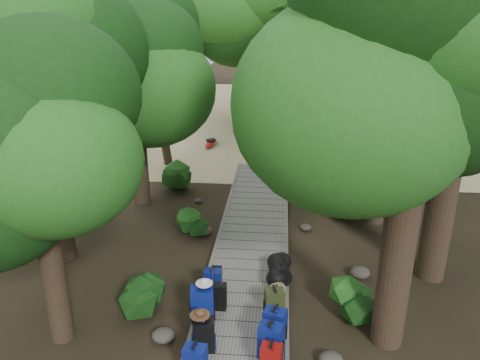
# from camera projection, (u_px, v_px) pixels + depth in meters

# --- Properties ---
(ground) EXTENTS (120.00, 120.00, 0.00)m
(ground) POSITION_uv_depth(u_px,v_px,m) (251.00, 254.00, 12.54)
(ground) COLOR #302618
(ground) RESTS_ON ground
(sand_beach) EXTENTS (40.00, 22.00, 0.02)m
(sand_beach) POSITION_uv_depth(u_px,v_px,m) (270.00, 117.00, 27.42)
(sand_beach) COLOR #CCBC8A
(sand_beach) RESTS_ON ground
(boardwalk) EXTENTS (2.00, 12.00, 0.12)m
(boardwalk) POSITION_uv_depth(u_px,v_px,m) (253.00, 234.00, 13.45)
(boardwalk) COLOR gray
(boardwalk) RESTS_ON ground
(backpack_left_b) EXTENTS (0.45, 0.36, 0.75)m
(backpack_left_b) POSITION_uv_depth(u_px,v_px,m) (204.00, 333.00, 8.79)
(backpack_left_b) COLOR black
(backpack_left_b) RESTS_ON boardwalk
(backpack_left_c) EXTENTS (0.51, 0.40, 0.86)m
(backpack_left_c) POSITION_uv_depth(u_px,v_px,m) (202.00, 302.00, 9.60)
(backpack_left_c) COLOR navy
(backpack_left_c) RESTS_ON boardwalk
(backpack_left_d) EXTENTS (0.40, 0.31, 0.59)m
(backpack_left_d) POSITION_uv_depth(u_px,v_px,m) (213.00, 279.00, 10.65)
(backpack_left_d) COLOR navy
(backpack_left_d) RESTS_ON boardwalk
(backpack_right_a) EXTENTS (0.40, 0.31, 0.66)m
(backpack_right_a) POSITION_uv_depth(u_px,v_px,m) (271.00, 358.00, 8.24)
(backpack_right_a) COLOR #910207
(backpack_right_a) RESTS_ON boardwalk
(backpack_right_b) EXTENTS (0.49, 0.40, 0.77)m
(backpack_right_b) POSITION_uv_depth(u_px,v_px,m) (271.00, 339.00, 8.62)
(backpack_right_b) COLOR navy
(backpack_right_b) RESTS_ON boardwalk
(backpack_right_c) EXTENTS (0.50, 0.42, 0.73)m
(backpack_right_c) POSITION_uv_depth(u_px,v_px,m) (275.00, 323.00, 9.08)
(backpack_right_c) COLOR navy
(backpack_right_c) RESTS_ON boardwalk
(backpack_right_d) EXTENTS (0.46, 0.38, 0.61)m
(backpack_right_d) POSITION_uv_depth(u_px,v_px,m) (274.00, 300.00, 9.87)
(backpack_right_d) COLOR #313716
(backpack_right_d) RESTS_ON boardwalk
(duffel_right_khaki) EXTENTS (0.42, 0.58, 0.36)m
(duffel_right_khaki) POSITION_uv_depth(u_px,v_px,m) (277.00, 296.00, 10.22)
(duffel_right_khaki) COLOR olive
(duffel_right_khaki) RESTS_ON boardwalk
(duffel_right_black) EXTENTS (0.61, 0.85, 0.49)m
(duffel_right_black) POSITION_uv_depth(u_px,v_px,m) (279.00, 270.00, 11.11)
(duffel_right_black) COLOR black
(duffel_right_black) RESTS_ON boardwalk
(suitcase_on_boardwalk) EXTENTS (0.39, 0.22, 0.60)m
(suitcase_on_boardwalk) POSITION_uv_depth(u_px,v_px,m) (217.00, 296.00, 10.01)
(suitcase_on_boardwalk) COLOR black
(suitcase_on_boardwalk) RESTS_ON boardwalk
(lone_suitcase_on_sand) EXTENTS (0.42, 0.29, 0.60)m
(lone_suitcase_on_sand) POSITION_uv_depth(u_px,v_px,m) (271.00, 154.00, 19.66)
(lone_suitcase_on_sand) COLOR black
(lone_suitcase_on_sand) RESTS_ON sand_beach
(hat_brown) EXTENTS (0.39, 0.39, 0.12)m
(hat_brown) POSITION_uv_depth(u_px,v_px,m) (200.00, 312.00, 8.68)
(hat_brown) COLOR #51351E
(hat_brown) RESTS_ON backpack_left_b
(hat_white) EXTENTS (0.35, 0.35, 0.12)m
(hat_white) POSITION_uv_depth(u_px,v_px,m) (204.00, 281.00, 9.46)
(hat_white) COLOR silver
(hat_white) RESTS_ON backpack_left_c
(kayak) EXTENTS (1.03, 3.52, 0.35)m
(kayak) POSITION_uv_depth(u_px,v_px,m) (211.00, 142.00, 21.86)
(kayak) COLOR #AC0E0F
(kayak) RESTS_ON sand_beach
(sun_lounger) EXTENTS (1.00, 1.88, 0.58)m
(sun_lounger) POSITION_uv_depth(u_px,v_px,m) (341.00, 148.00, 20.57)
(sun_lounger) COLOR silver
(sun_lounger) RESTS_ON sand_beach
(tree_right_a) EXTENTS (5.29, 5.29, 8.82)m
(tree_right_a) POSITION_uv_depth(u_px,v_px,m) (415.00, 125.00, 7.77)
(tree_right_a) COLOR black
(tree_right_a) RESTS_ON ground
(tree_right_b) EXTENTS (5.37, 5.37, 9.58)m
(tree_right_b) POSITION_uv_depth(u_px,v_px,m) (462.00, 80.00, 9.83)
(tree_right_b) COLOR black
(tree_right_b) RESTS_ON ground
(tree_right_c) EXTENTS (4.80, 4.80, 8.32)m
(tree_right_c) POSITION_uv_depth(u_px,v_px,m) (389.00, 85.00, 12.92)
(tree_right_c) COLOR black
(tree_right_c) RESTS_ON ground
(tree_right_d) EXTENTS (5.85, 5.85, 10.72)m
(tree_right_d) POSITION_uv_depth(u_px,v_px,m) (438.00, 36.00, 14.14)
(tree_right_d) COLOR black
(tree_right_d) RESTS_ON ground
(tree_right_e) EXTENTS (4.60, 4.60, 8.29)m
(tree_right_e) POSITION_uv_depth(u_px,v_px,m) (380.00, 65.00, 17.29)
(tree_right_e) COLOR black
(tree_right_e) RESTS_ON ground
(tree_right_f) EXTENTS (5.95, 5.95, 10.63)m
(tree_right_f) POSITION_uv_depth(u_px,v_px,m) (415.00, 27.00, 19.53)
(tree_right_f) COLOR black
(tree_right_f) RESTS_ON ground
(tree_left_a) EXTENTS (3.79, 3.79, 6.32)m
(tree_left_a) POSITION_uv_depth(u_px,v_px,m) (40.00, 192.00, 8.30)
(tree_left_a) COLOR black
(tree_left_a) RESTS_ON ground
(tree_left_b) EXTENTS (4.91, 4.91, 8.85)m
(tree_left_b) POSITION_uv_depth(u_px,v_px,m) (39.00, 90.00, 10.81)
(tree_left_b) COLOR black
(tree_left_b) RESTS_ON ground
(tree_left_c) EXTENTS (4.33, 4.33, 7.54)m
(tree_left_c) POSITION_uv_depth(u_px,v_px,m) (134.00, 90.00, 14.43)
(tree_left_c) COLOR black
(tree_left_c) RESTS_ON ground
(tree_back_a) EXTENTS (5.73, 5.73, 9.91)m
(tree_back_a) POSITION_uv_depth(u_px,v_px,m) (252.00, 28.00, 25.34)
(tree_back_a) COLOR black
(tree_back_a) RESTS_ON ground
(tree_back_b) EXTENTS (5.91, 5.91, 10.55)m
(tree_back_b) POSITION_uv_depth(u_px,v_px,m) (304.00, 22.00, 25.76)
(tree_back_b) COLOR black
(tree_back_b) RESTS_ON ground
(tree_back_c) EXTENTS (4.84, 4.84, 8.72)m
(tree_back_c) POSITION_uv_depth(u_px,v_px,m) (368.00, 41.00, 24.96)
(tree_back_c) COLOR black
(tree_back_c) RESTS_ON ground
(tree_back_d) EXTENTS (4.21, 4.21, 7.02)m
(tree_back_d) POSITION_uv_depth(u_px,v_px,m) (168.00, 56.00, 25.72)
(tree_back_d) COLOR black
(tree_back_d) RESTS_ON ground
(palm_right_a) EXTENTS (4.70, 4.70, 8.01)m
(palm_right_a) POSITION_uv_depth(u_px,v_px,m) (344.00, 73.00, 16.16)
(palm_right_a) COLOR #10380F
(palm_right_a) RESTS_ON ground
(palm_right_b) EXTENTS (4.08, 4.08, 7.87)m
(palm_right_b) POSITION_uv_depth(u_px,v_px,m) (381.00, 57.00, 21.41)
(palm_right_b) COLOR #10380F
(palm_right_b) RESTS_ON ground
(palm_right_c) EXTENTS (4.05, 4.05, 6.44)m
(palm_right_c) POSITION_uv_depth(u_px,v_px,m) (319.00, 68.00, 23.41)
(palm_right_c) COLOR #10380F
(palm_right_c) RESTS_ON ground
(palm_left_a) EXTENTS (4.81, 4.81, 7.65)m
(palm_left_a) POSITION_uv_depth(u_px,v_px,m) (156.00, 71.00, 18.01)
(palm_left_a) COLOR #10380F
(palm_left_a) RESTS_ON ground
(rock_left_a) EXTENTS (0.46, 0.42, 0.26)m
(rock_left_a) POSITION_uv_depth(u_px,v_px,m) (163.00, 335.00, 9.28)
(rock_left_a) COLOR #4C473F
(rock_left_a) RESTS_ON ground
(rock_left_b) EXTENTS (0.35, 0.32, 0.19)m
(rock_left_b) POSITION_uv_depth(u_px,v_px,m) (144.00, 285.00, 10.98)
(rock_left_b) COLOR #4C473F
(rock_left_b) RESTS_ON ground
(rock_left_c) EXTENTS (0.51, 0.46, 0.28)m
(rock_left_c) POSITION_uv_depth(u_px,v_px,m) (203.00, 230.00, 13.51)
(rock_left_c) COLOR #4C473F
(rock_left_c) RESTS_ON ground
(rock_left_d) EXTENTS (0.26, 0.23, 0.14)m
(rock_left_d) POSITION_uv_depth(u_px,v_px,m) (198.00, 201.00, 15.70)
(rock_left_d) COLOR #4C473F
(rock_left_d) RESTS_ON ground
(rock_right_a) EXTENTS (0.45, 0.41, 0.25)m
(rock_right_a) POSITION_uv_depth(u_px,v_px,m) (331.00, 360.00, 8.66)
(rock_right_a) COLOR #4C473F
(rock_right_a) RESTS_ON ground
(rock_right_b) EXTENTS (0.49, 0.44, 0.27)m
(rock_right_b) POSITION_uv_depth(u_px,v_px,m) (360.00, 273.00, 11.42)
(rock_right_b) COLOR #4C473F
(rock_right_b) RESTS_ON ground
(rock_right_c) EXTENTS (0.35, 0.31, 0.19)m
(rock_right_c) POSITION_uv_depth(u_px,v_px,m) (306.00, 227.00, 13.79)
(rock_right_c) COLOR #4C473F
(rock_right_c) RESTS_ON ground
(rock_right_d) EXTENTS (0.63, 0.56, 0.34)m
(rock_right_d) POSITION_uv_depth(u_px,v_px,m) (346.00, 192.00, 16.18)
(rock_right_d) COLOR #4C473F
(rock_right_d) RESTS_ON ground
(shrub_left_a) EXTENTS (1.01, 1.01, 0.91)m
(shrub_left_a) POSITION_uv_depth(u_px,v_px,m) (149.00, 293.00, 10.07)
(shrub_left_a) COLOR #225519
(shrub_left_a) RESTS_ON ground
(shrub_left_b) EXTENTS (0.83, 0.83, 0.75)m
(shrub_left_b) POSITION_uv_depth(u_px,v_px,m) (196.00, 222.00, 13.49)
(shrub_left_b) COLOR #225519
(shrub_left_b) RESTS_ON ground
(shrub_left_c) EXTENTS (1.30, 1.30, 1.17)m
(shrub_left_c) POSITION_uv_depth(u_px,v_px,m) (178.00, 175.00, 16.50)
(shrub_left_c) COLOR #225519
(shrub_left_c) RESTS_ON ground
(shrub_right_a) EXTENTS (0.92, 0.92, 0.83)m
(shrub_right_a) POSITION_uv_depth(u_px,v_px,m) (351.00, 301.00, 9.88)
(shrub_right_a) COLOR #225519
(shrub_right_a) RESTS_ON ground
(shrub_right_b) EXTENTS (1.46, 1.46, 1.31)m
(shrub_right_b) POSITION_uv_depth(u_px,v_px,m) (348.00, 202.00, 14.16)
(shrub_right_b) COLOR #225519
(shrub_right_b) RESTS_ON ground
(shrub_right_c) EXTENTS (0.89, 0.89, 0.80)m
(shrub_right_c) POSITION_uv_depth(u_px,v_px,m) (311.00, 174.00, 17.14)
(shrub_right_c) COLOR #225519
(shrub_right_c) RESTS_ON ground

